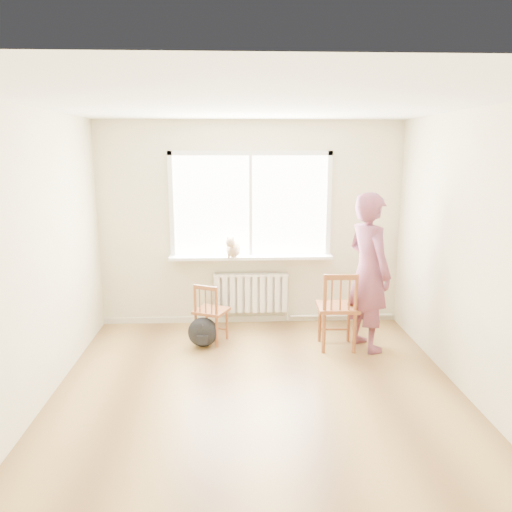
{
  "coord_description": "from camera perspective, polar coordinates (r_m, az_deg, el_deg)",
  "views": [
    {
      "loc": [
        -0.22,
        -4.3,
        2.33
      ],
      "look_at": [
        0.02,
        1.2,
        1.15
      ],
      "focal_mm": 35.0,
      "sensor_mm": 36.0,
      "label": 1
    }
  ],
  "objects": [
    {
      "name": "floor",
      "position": [
        4.89,
        0.36,
        -16.31
      ],
      "size": [
        4.5,
        4.5,
        0.0
      ],
      "primitive_type": "plane",
      "color": "#A67E44",
      "rests_on": "ground"
    },
    {
      "name": "ceiling",
      "position": [
        4.32,
        0.41,
        17.04
      ],
      "size": [
        4.5,
        4.5,
        0.0
      ],
      "primitive_type": "plane",
      "rotation": [
        3.14,
        0.0,
        0.0
      ],
      "color": "white",
      "rests_on": "back_wall"
    },
    {
      "name": "back_wall",
      "position": [
        6.62,
        -0.63,
        3.62
      ],
      "size": [
        4.0,
        0.01,
        2.7
      ],
      "primitive_type": "cube",
      "color": "beige",
      "rests_on": "ground"
    },
    {
      "name": "window",
      "position": [
        6.56,
        -0.63,
        6.29
      ],
      "size": [
        2.12,
        0.05,
        1.42
      ],
      "color": "white",
      "rests_on": "back_wall"
    },
    {
      "name": "windowsill",
      "position": [
        6.59,
        -0.59,
        -0.13
      ],
      "size": [
        2.15,
        0.22,
        0.04
      ],
      "primitive_type": "cube",
      "color": "white",
      "rests_on": "back_wall"
    },
    {
      "name": "radiator",
      "position": [
        6.73,
        -0.58,
        -4.18
      ],
      "size": [
        1.0,
        0.12,
        0.55
      ],
      "color": "white",
      "rests_on": "back_wall"
    },
    {
      "name": "heating_pipe",
      "position": [
        7.02,
        9.73,
        -6.74
      ],
      "size": [
        1.4,
        0.04,
        0.04
      ],
      "primitive_type": "cylinder",
      "rotation": [
        0.0,
        1.57,
        0.0
      ],
      "color": "silver",
      "rests_on": "back_wall"
    },
    {
      "name": "baseboard",
      "position": [
        6.93,
        -0.6,
        -7.18
      ],
      "size": [
        4.0,
        0.03,
        0.08
      ],
      "primitive_type": "cube",
      "color": "beige",
      "rests_on": "ground"
    },
    {
      "name": "chair_left",
      "position": [
        6.12,
        -5.31,
        -6.52
      ],
      "size": [
        0.48,
        0.48,
        0.75
      ],
      "rotation": [
        0.0,
        0.0,
        2.71
      ],
      "color": "brown",
      "rests_on": "floor"
    },
    {
      "name": "chair_right",
      "position": [
        5.96,
        9.35,
        -6.15
      ],
      "size": [
        0.48,
        0.46,
        0.95
      ],
      "rotation": [
        0.0,
        0.0,
        3.11
      ],
      "color": "brown",
      "rests_on": "floor"
    },
    {
      "name": "person",
      "position": [
        5.95,
        12.76,
        -1.81
      ],
      "size": [
        0.66,
        0.79,
        1.86
      ],
      "primitive_type": "imported",
      "rotation": [
        0.0,
        0.0,
        1.95
      ],
      "color": "#C7424D",
      "rests_on": "floor"
    },
    {
      "name": "cat",
      "position": [
        6.47,
        -2.65,
        0.92
      ],
      "size": [
        0.26,
        0.44,
        0.3
      ],
      "rotation": [
        0.0,
        0.0,
        -0.26
      ],
      "color": "#D0B18E",
      "rests_on": "windowsill"
    },
    {
      "name": "backpack",
      "position": [
        6.08,
        -6.09,
        -8.64
      ],
      "size": [
        0.43,
        0.37,
        0.36
      ],
      "primitive_type": "ellipsoid",
      "rotation": [
        0.0,
        0.0,
        -0.34
      ],
      "color": "black",
      "rests_on": "floor"
    }
  ]
}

